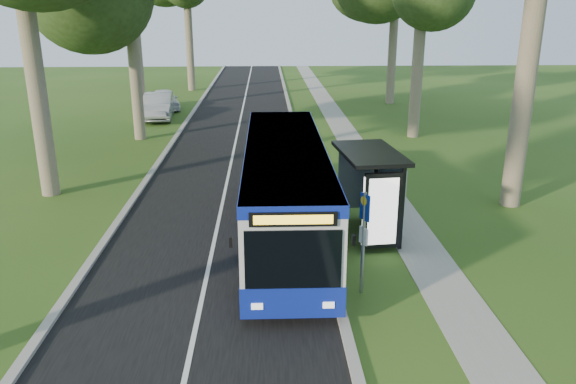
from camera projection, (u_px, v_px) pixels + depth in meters
name	position (u px, v px, depth m)	size (l,w,h in m)	color
ground	(333.00, 280.00, 15.50)	(120.00, 120.00, 0.00)	#2B4E18
road	(228.00, 178.00, 24.85)	(7.00, 100.00, 0.02)	black
kerb_east	(307.00, 176.00, 24.97)	(0.25, 100.00, 0.12)	#9E9B93
kerb_west	(148.00, 177.00, 24.70)	(0.25, 100.00, 0.12)	#9E9B93
centre_line	(228.00, 177.00, 24.85)	(0.12, 100.00, 0.01)	white
footpath	(373.00, 176.00, 25.10)	(1.50, 100.00, 0.02)	gray
bus	(285.00, 189.00, 18.07)	(2.49, 11.67, 3.09)	silver
bus_stop_sign	(364.00, 232.00, 14.31)	(0.20, 0.37, 2.79)	gray
bus_shelter	(376.00, 180.00, 17.67)	(2.12, 3.46, 2.83)	black
litter_bin	(368.00, 208.00, 19.82)	(0.50, 0.50, 0.87)	black
car_white	(165.00, 99.00, 41.44)	(1.72, 4.28, 1.46)	white
car_silver	(158.00, 106.00, 37.84)	(1.81, 5.19, 1.71)	#999BA0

